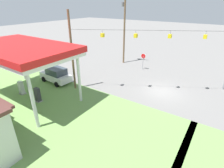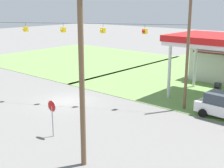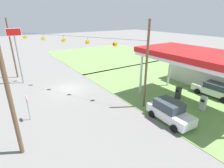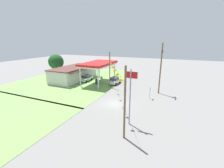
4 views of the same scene
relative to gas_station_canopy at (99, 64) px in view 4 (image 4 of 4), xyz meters
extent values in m
plane|color=slate|center=(-11.46, -9.40, -5.29)|extent=(160.00, 160.00, 0.00)
cube|color=#6B934C|center=(2.00, 8.59, -5.27)|extent=(36.00, 28.00, 0.04)
cube|color=silver|center=(0.00, 0.00, -0.21)|extent=(11.34, 6.32, 0.35)
cube|color=red|center=(0.00, 0.00, 0.24)|extent=(11.54, 6.52, 0.55)
cylinder|color=silver|center=(-5.07, -2.56, -2.84)|extent=(0.28, 0.28, 4.90)
cylinder|color=silver|center=(5.07, -2.56, -2.84)|extent=(0.28, 0.28, 4.90)
cylinder|color=silver|center=(-5.07, 2.56, -2.84)|extent=(0.28, 0.28, 4.90)
cylinder|color=silver|center=(5.07, 2.56, -2.84)|extent=(0.28, 0.28, 4.90)
cube|color=silver|center=(0.40, 8.59, -3.44)|extent=(14.91, 6.87, 3.68)
cube|color=#512D28|center=(0.40, 8.59, -1.48)|extent=(15.21, 7.17, 0.24)
cube|color=#512D28|center=(0.40, 4.80, -1.85)|extent=(13.42, 0.70, 0.20)
cube|color=gray|center=(-1.49, 0.00, -5.23)|extent=(0.71, 0.56, 0.12)
cube|color=#333338|center=(-1.49, 0.00, -4.45)|extent=(0.55, 0.40, 1.44)
cube|color=black|center=(-1.49, -0.22, -4.16)|extent=(0.39, 0.03, 0.24)
cube|color=gray|center=(1.49, 0.00, -5.23)|extent=(0.71, 0.56, 0.12)
cube|color=silver|center=(1.49, 0.00, -4.45)|extent=(0.55, 0.40, 1.44)
cube|color=black|center=(1.49, -0.22, -4.16)|extent=(0.39, 0.03, 0.24)
cube|color=white|center=(0.97, -4.38, -4.55)|extent=(4.41, 2.07, 0.80)
cube|color=#333D47|center=(0.72, -4.37, -3.75)|extent=(2.46, 1.82, 0.80)
cylinder|color=black|center=(2.36, -3.51, -4.95)|extent=(0.69, 0.25, 0.68)
cylinder|color=black|center=(2.26, -5.40, -4.95)|extent=(0.69, 0.25, 0.68)
cylinder|color=black|center=(-0.32, -3.37, -4.95)|extent=(0.69, 0.25, 0.68)
cylinder|color=black|center=(-0.41, -5.26, -4.95)|extent=(0.69, 0.25, 0.68)
cube|color=white|center=(0.31, 4.38, -4.58)|extent=(4.94, 2.04, 0.73)
cube|color=#333D47|center=(0.60, 4.40, -3.90)|extent=(2.74, 1.81, 0.63)
cylinder|color=black|center=(-1.16, 3.38, -4.95)|extent=(0.69, 0.25, 0.68)
cylinder|color=black|center=(-1.23, 5.27, -4.95)|extent=(0.69, 0.25, 0.68)
cylinder|color=black|center=(1.86, 3.50, -4.95)|extent=(0.69, 0.25, 0.68)
cylinder|color=black|center=(1.78, 5.39, -4.95)|extent=(0.69, 0.25, 0.68)
cylinder|color=#99999E|center=(-6.31, -15.01, -4.24)|extent=(0.08, 0.08, 2.10)
cylinder|color=white|center=(-6.31, -15.01, -3.19)|extent=(0.80, 0.03, 0.80)
cylinder|color=red|center=(-6.31, -15.01, -3.19)|extent=(0.70, 0.03, 0.70)
cylinder|color=gray|center=(-17.26, -14.06, -1.35)|extent=(0.18, 0.18, 7.87)
cube|color=white|center=(-17.16, -14.06, 1.80)|extent=(0.06, 1.82, 0.97)
cube|color=red|center=(-17.16, -14.06, 1.80)|extent=(0.07, 1.70, 0.85)
cylinder|color=brown|center=(-2.15, -16.26, 0.19)|extent=(0.28, 0.28, 10.95)
cube|color=brown|center=(-2.15, -16.26, 4.87)|extent=(2.20, 0.14, 0.14)
cylinder|color=#59595B|center=(-1.80, -16.26, 3.87)|extent=(0.44, 0.44, 0.60)
cylinder|color=brown|center=(-20.49, -14.40, -0.88)|extent=(0.24, 0.24, 8.82)
cylinder|color=brown|center=(-2.43, -4.40, -0.88)|extent=(0.24, 0.24, 8.82)
cylinder|color=black|center=(-11.46, -9.40, 1.59)|extent=(18.07, 10.02, 0.02)
cylinder|color=black|center=(-17.48, -12.74, 1.41)|extent=(0.02, 0.02, 0.35)
cube|color=yellow|center=(-17.48, -12.74, 1.04)|extent=(0.32, 0.32, 0.40)
sphere|color=yellow|center=(-17.48, -12.91, 1.04)|extent=(0.28, 0.28, 0.28)
cylinder|color=black|center=(-14.47, -11.07, 1.41)|extent=(0.02, 0.02, 0.35)
cube|color=yellow|center=(-14.47, -11.07, 1.04)|extent=(0.32, 0.32, 0.40)
sphere|color=yellow|center=(-14.47, -11.24, 1.04)|extent=(0.28, 0.28, 0.28)
cylinder|color=black|center=(-11.46, -9.40, 1.41)|extent=(0.02, 0.02, 0.35)
cube|color=yellow|center=(-11.46, -9.40, 1.04)|extent=(0.32, 0.32, 0.40)
sphere|color=yellow|center=(-11.46, -9.57, 1.04)|extent=(0.28, 0.28, 0.28)
cylinder|color=black|center=(-8.45, -7.74, 1.41)|extent=(0.02, 0.02, 0.35)
cube|color=yellow|center=(-8.45, -7.74, 1.04)|extent=(0.32, 0.32, 0.40)
sphere|color=yellow|center=(-8.45, -7.91, 1.04)|extent=(0.28, 0.28, 0.28)
cylinder|color=black|center=(-5.44, -6.07, 1.41)|extent=(0.02, 0.02, 0.35)
cube|color=yellow|center=(-5.44, -6.07, 1.04)|extent=(0.32, 0.32, 0.40)
sphere|color=red|center=(-5.44, -6.24, 1.04)|extent=(0.28, 0.28, 0.28)
cylinder|color=#4C3828|center=(0.40, 15.23, -3.69)|extent=(0.44, 0.44, 3.20)
sphere|color=#19471E|center=(0.40, 15.23, -0.23)|extent=(4.63, 4.63, 4.63)
camera|label=1|loc=(-16.67, 8.81, 4.14)|focal=28.00mm
camera|label=2|loc=(9.03, -26.88, 3.23)|focal=50.00mm
camera|label=3|loc=(9.53, -16.35, 3.73)|focal=28.00mm
camera|label=4|loc=(-35.45, -19.30, 6.01)|focal=24.00mm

